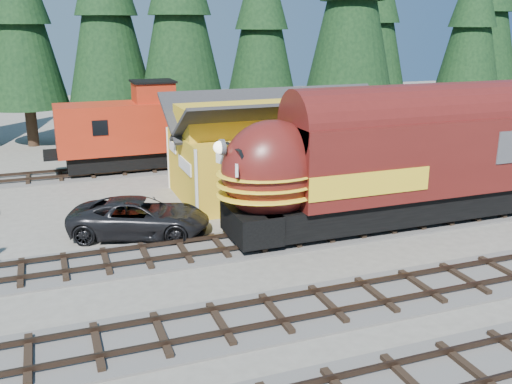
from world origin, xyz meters
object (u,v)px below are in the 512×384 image
object	(u,v)px
pickup_truck_a	(140,217)
caboose	(140,130)
locomotive	(401,165)
depot	(291,138)

from	to	relation	value
pickup_truck_a	caboose	bearing A→B (deg)	10.11
caboose	locomotive	bearing A→B (deg)	-56.70
caboose	pickup_truck_a	distance (m)	11.66
locomotive	pickup_truck_a	xyz separation A→B (m)	(-11.19, 2.64, -1.95)
locomotive	pickup_truck_a	world-z (taller)	locomotive
caboose	pickup_truck_a	size ratio (longest dim) A/B	1.65
locomotive	pickup_truck_a	bearing A→B (deg)	166.74
depot	locomotive	xyz separation A→B (m)	(2.45, -6.50, -0.20)
depot	pickup_truck_a	distance (m)	9.80
depot	caboose	size ratio (longest dim) A/B	1.32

